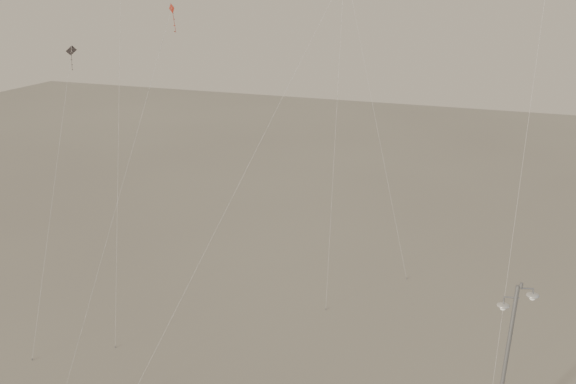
% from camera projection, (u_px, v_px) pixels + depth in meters
% --- Properties ---
extents(street_lamp, '(1.59, 0.74, 8.37)m').
position_uv_depth(street_lamp, '(506.00, 365.00, 27.13)').
color(street_lamp, gray).
rests_on(street_lamp, ground).
extents(kite_3, '(0.84, 14.10, 18.63)m').
position_uv_depth(kite_3, '(144.00, 111.00, 35.14)').
color(kite_3, maroon).
rests_on(kite_3, ground).
extents(kite_4, '(0.66, 10.26, 25.44)m').
position_uv_depth(kite_4, '(543.00, 9.00, 32.90)').
color(kite_4, '#2E2726').
rests_on(kite_4, ground).
extents(kite_6, '(5.31, 12.55, 15.73)m').
position_uv_depth(kite_6, '(64.00, 113.00, 41.24)').
color(kite_6, '#2E2726').
rests_on(kite_6, ground).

